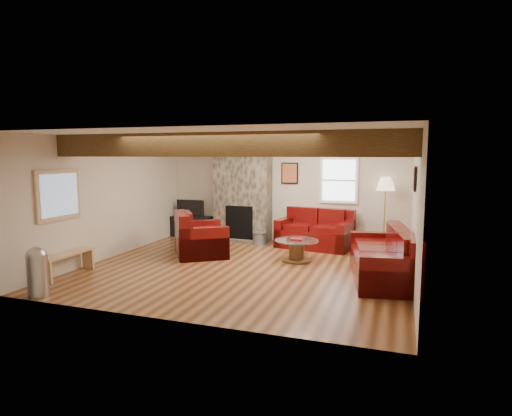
{
  "coord_description": "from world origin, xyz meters",
  "views": [
    {
      "loc": [
        2.77,
        -7.46,
        2.16
      ],
      "look_at": [
        0.07,
        0.4,
        1.11
      ],
      "focal_mm": 30.0,
      "sensor_mm": 36.0,
      "label": 1
    }
  ],
  "objects_px": {
    "loveseat": "(315,229)",
    "floor_lamp": "(386,188)",
    "sofa_three": "(382,254)",
    "armchair_red": "(201,234)",
    "coffee_table": "(297,251)",
    "tv_cabinet": "(192,226)",
    "television": "(192,208)"
  },
  "relations": [
    {
      "from": "armchair_red",
      "to": "floor_lamp",
      "type": "relative_size",
      "value": 0.7
    },
    {
      "from": "loveseat",
      "to": "floor_lamp",
      "type": "xyz_separation_m",
      "value": [
        1.53,
        0.32,
        0.97
      ]
    },
    {
      "from": "armchair_red",
      "to": "television",
      "type": "bearing_deg",
      "value": -1.64
    },
    {
      "from": "armchair_red",
      "to": "tv_cabinet",
      "type": "distance_m",
      "value": 2.21
    },
    {
      "from": "sofa_three",
      "to": "tv_cabinet",
      "type": "distance_m",
      "value": 5.49
    },
    {
      "from": "sofa_three",
      "to": "coffee_table",
      "type": "relative_size",
      "value": 2.51
    },
    {
      "from": "coffee_table",
      "to": "floor_lamp",
      "type": "xyz_separation_m",
      "value": [
        1.62,
        1.72,
        1.19
      ]
    },
    {
      "from": "loveseat",
      "to": "sofa_three",
      "type": "bearing_deg",
      "value": -44.04
    },
    {
      "from": "coffee_table",
      "to": "tv_cabinet",
      "type": "distance_m",
      "value": 3.66
    },
    {
      "from": "loveseat",
      "to": "coffee_table",
      "type": "bearing_deg",
      "value": -85.0
    },
    {
      "from": "sofa_three",
      "to": "armchair_red",
      "type": "distance_m",
      "value": 3.79
    },
    {
      "from": "floor_lamp",
      "to": "coffee_table",
      "type": "bearing_deg",
      "value": -133.41
    },
    {
      "from": "loveseat",
      "to": "floor_lamp",
      "type": "relative_size",
      "value": 1.01
    },
    {
      "from": "loveseat",
      "to": "tv_cabinet",
      "type": "xyz_separation_m",
      "value": [
        -3.34,
        0.3,
        -0.17
      ]
    },
    {
      "from": "armchair_red",
      "to": "tv_cabinet",
      "type": "relative_size",
      "value": 1.08
    },
    {
      "from": "coffee_table",
      "to": "television",
      "type": "height_order",
      "value": "television"
    },
    {
      "from": "armchair_red",
      "to": "tv_cabinet",
      "type": "xyz_separation_m",
      "value": [
        -1.18,
        1.86,
        -0.2
      ]
    },
    {
      "from": "sofa_three",
      "to": "coffee_table",
      "type": "bearing_deg",
      "value": -122.68
    },
    {
      "from": "armchair_red",
      "to": "floor_lamp",
      "type": "height_order",
      "value": "floor_lamp"
    },
    {
      "from": "sofa_three",
      "to": "loveseat",
      "type": "height_order",
      "value": "loveseat"
    },
    {
      "from": "loveseat",
      "to": "tv_cabinet",
      "type": "distance_m",
      "value": 3.36
    },
    {
      "from": "coffee_table",
      "to": "loveseat",
      "type": "bearing_deg",
      "value": 86.16
    },
    {
      "from": "sofa_three",
      "to": "floor_lamp",
      "type": "bearing_deg",
      "value": 171.52
    },
    {
      "from": "sofa_three",
      "to": "loveseat",
      "type": "relative_size",
      "value": 1.35
    },
    {
      "from": "floor_lamp",
      "to": "sofa_three",
      "type": "bearing_deg",
      "value": -88.54
    },
    {
      "from": "sofa_three",
      "to": "armchair_red",
      "type": "bearing_deg",
      "value": -108.19
    },
    {
      "from": "sofa_three",
      "to": "coffee_table",
      "type": "xyz_separation_m",
      "value": [
        -1.68,
        0.71,
        -0.22
      ]
    },
    {
      "from": "sofa_three",
      "to": "loveseat",
      "type": "distance_m",
      "value": 2.64
    },
    {
      "from": "sofa_three",
      "to": "floor_lamp",
      "type": "distance_m",
      "value": 2.61
    },
    {
      "from": "television",
      "to": "armchair_red",
      "type": "bearing_deg",
      "value": -57.55
    },
    {
      "from": "armchair_red",
      "to": "floor_lamp",
      "type": "xyz_separation_m",
      "value": [
        3.69,
        1.88,
        0.94
      ]
    },
    {
      "from": "armchair_red",
      "to": "coffee_table",
      "type": "xyz_separation_m",
      "value": [
        2.06,
        0.16,
        -0.25
      ]
    }
  ]
}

